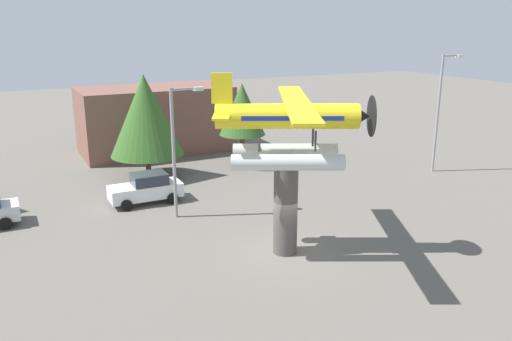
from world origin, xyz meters
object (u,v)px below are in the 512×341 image
display_pedestal (286,209)px  streetlight_primary (177,143)px  storefront_building (156,119)px  streetlight_secondary (441,105)px  tree_center_back (242,109)px  car_mid_white (146,188)px  floatplane_monument (290,127)px  tree_east (145,115)px

display_pedestal → streetlight_primary: streetlight_primary is taller
display_pedestal → storefront_building: 22.01m
display_pedestal → streetlight_secondary: size_ratio=0.52×
tree_center_back → display_pedestal: bearing=-107.8°
car_mid_white → streetlight_secondary: streetlight_secondary is taller
display_pedestal → tree_center_back: bearing=72.2°
floatplane_monument → car_mid_white: bearing=138.7°
floatplane_monument → storefront_building: floatplane_monument is taller
display_pedestal → tree_center_back: tree_center_back is taller
tree_east → tree_center_back: bearing=-1.7°
car_mid_white → tree_east: bearing=-106.6°
car_mid_white → tree_center_back: tree_center_back is taller
display_pedestal → streetlight_primary: bearing=113.4°
storefront_building → streetlight_secondary: bearing=-42.7°
storefront_building → floatplane_monument: bearing=-90.5°
floatplane_monument → tree_center_back: 15.32m
storefront_building → tree_east: bearing=-110.4°
streetlight_secondary → tree_east: (-18.83, 7.58, -0.42)m
car_mid_white → tree_east: tree_east is taller
display_pedestal → streetlight_primary: 7.49m
floatplane_monument → tree_center_back: size_ratio=1.60×
streetlight_secondary → storefront_building: 22.04m
display_pedestal → car_mid_white: display_pedestal is taller
tree_center_back → streetlight_secondary: bearing=-32.0°
streetlight_primary → tree_east: size_ratio=1.00×
car_mid_white → floatplane_monument: bearing=112.3°
display_pedestal → streetlight_primary: size_ratio=0.60×
floatplane_monument → tree_east: 15.05m
display_pedestal → tree_east: bearing=99.2°
streetlight_primary → storefront_building: 15.78m
display_pedestal → streetlight_primary: (-2.87, 6.62, 2.04)m
floatplane_monument → streetlight_primary: 7.52m
car_mid_white → streetlight_secondary: 20.84m
streetlight_secondary → display_pedestal: bearing=-156.6°
storefront_building → tree_east: (-2.71, -7.31, 1.68)m
floatplane_monument → tree_center_back: (4.52, 14.54, -1.67)m
streetlight_primary → car_mid_white: bearing=108.1°
car_mid_white → tree_east: size_ratio=0.60×
display_pedestal → streetlight_secondary: streetlight_secondary is taller
streetlight_secondary → tree_center_back: (-11.80, 7.37, -0.51)m
car_mid_white → display_pedestal: bearing=111.8°
car_mid_white → streetlight_primary: 4.61m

